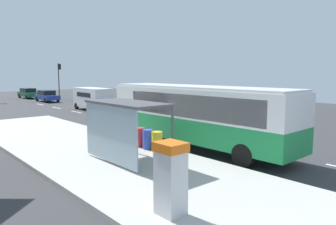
{
  "coord_description": "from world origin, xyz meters",
  "views": [
    {
      "loc": [
        -13.54,
        -10.34,
        3.91
      ],
      "look_at": [
        -1.0,
        3.91,
        1.5
      ],
      "focal_mm": 34.02,
      "sensor_mm": 36.0,
      "label": 1
    }
  ],
  "objects_px": {
    "sedan_far": "(47,96)",
    "bus_shelter": "(121,116)",
    "ticket_machine": "(171,178)",
    "white_van": "(93,97)",
    "recycling_bin_yellow": "(157,142)",
    "sedan_near": "(28,93)",
    "bus": "(196,113)",
    "recycling_bin_red": "(140,137)",
    "traffic_light_near_side": "(59,75)",
    "recycling_bin_blue": "(148,139)"
  },
  "relations": [
    {
      "from": "bus",
      "to": "recycling_bin_blue",
      "type": "distance_m",
      "value": 2.88
    },
    {
      "from": "traffic_light_near_side",
      "to": "recycling_bin_blue",
      "type": "bearing_deg",
      "value": -106.04
    },
    {
      "from": "recycling_bin_blue",
      "to": "bus_shelter",
      "type": "height_order",
      "value": "bus_shelter"
    },
    {
      "from": "bus",
      "to": "sedan_near",
      "type": "bearing_deg",
      "value": 84.07
    },
    {
      "from": "bus",
      "to": "traffic_light_near_side",
      "type": "bearing_deg",
      "value": 78.21
    },
    {
      "from": "white_van",
      "to": "bus",
      "type": "bearing_deg",
      "value": -102.03
    },
    {
      "from": "sedan_near",
      "to": "recycling_bin_yellow",
      "type": "bearing_deg",
      "value": -99.59
    },
    {
      "from": "sedan_far",
      "to": "recycling_bin_red",
      "type": "xyz_separation_m",
      "value": [
        -6.5,
        -29.62,
        -0.14
      ]
    },
    {
      "from": "recycling_bin_red",
      "to": "sedan_far",
      "type": "bearing_deg",
      "value": 77.62
    },
    {
      "from": "sedan_far",
      "to": "ticket_machine",
      "type": "bearing_deg",
      "value": -106.07
    },
    {
      "from": "bus",
      "to": "white_van",
      "type": "distance_m",
      "value": 18.78
    },
    {
      "from": "recycling_bin_red",
      "to": "traffic_light_near_side",
      "type": "relative_size",
      "value": 0.18
    },
    {
      "from": "white_van",
      "to": "recycling_bin_yellow",
      "type": "xyz_separation_m",
      "value": [
        -6.4,
        -18.23,
        -0.69
      ]
    },
    {
      "from": "traffic_light_near_side",
      "to": "sedan_near",
      "type": "bearing_deg",
      "value": 128.46
    },
    {
      "from": "ticket_machine",
      "to": "bus_shelter",
      "type": "bearing_deg",
      "value": 70.69
    },
    {
      "from": "bus",
      "to": "recycling_bin_red",
      "type": "relative_size",
      "value": 11.62
    },
    {
      "from": "bus",
      "to": "recycling_bin_yellow",
      "type": "height_order",
      "value": "bus"
    },
    {
      "from": "sedan_near",
      "to": "traffic_light_near_side",
      "type": "xyz_separation_m",
      "value": [
        3.2,
        -4.03,
        2.66
      ]
    },
    {
      "from": "bus",
      "to": "recycling_bin_red",
      "type": "distance_m",
      "value": 3.15
    },
    {
      "from": "bus",
      "to": "sedan_far",
      "type": "bearing_deg",
      "value": 82.66
    },
    {
      "from": "recycling_bin_red",
      "to": "bus_shelter",
      "type": "distance_m",
      "value": 3.16
    },
    {
      "from": "sedan_far",
      "to": "recycling_bin_yellow",
      "type": "bearing_deg",
      "value": -101.84
    },
    {
      "from": "recycling_bin_blue",
      "to": "white_van",
      "type": "bearing_deg",
      "value": 69.95
    },
    {
      "from": "bus",
      "to": "recycling_bin_yellow",
      "type": "relative_size",
      "value": 11.62
    },
    {
      "from": "ticket_machine",
      "to": "recycling_bin_yellow",
      "type": "relative_size",
      "value": 2.04
    },
    {
      "from": "sedan_far",
      "to": "traffic_light_near_side",
      "type": "xyz_separation_m",
      "value": [
        3.2,
        3.4,
        2.66
      ]
    },
    {
      "from": "sedan_far",
      "to": "traffic_light_near_side",
      "type": "relative_size",
      "value": 0.85
    },
    {
      "from": "traffic_light_near_side",
      "to": "bus_shelter",
      "type": "xyz_separation_m",
      "value": [
        -11.91,
        -34.76,
        -1.36
      ]
    },
    {
      "from": "recycling_bin_blue",
      "to": "ticket_machine",
      "type": "bearing_deg",
      "value": -123.12
    },
    {
      "from": "sedan_near",
      "to": "white_van",
      "type": "bearing_deg",
      "value": -90.28
    },
    {
      "from": "recycling_bin_yellow",
      "to": "recycling_bin_blue",
      "type": "height_order",
      "value": "same"
    },
    {
      "from": "ticket_machine",
      "to": "traffic_light_near_side",
      "type": "relative_size",
      "value": 0.37
    },
    {
      "from": "bus_shelter",
      "to": "traffic_light_near_side",
      "type": "bearing_deg",
      "value": 71.08
    },
    {
      "from": "bus",
      "to": "sedan_far",
      "type": "distance_m",
      "value": 31.42
    },
    {
      "from": "bus",
      "to": "bus_shelter",
      "type": "xyz_separation_m",
      "value": [
        -4.7,
        -0.21,
        0.25
      ]
    },
    {
      "from": "bus",
      "to": "bus_shelter",
      "type": "height_order",
      "value": "bus"
    },
    {
      "from": "ticket_machine",
      "to": "recycling_bin_blue",
      "type": "bearing_deg",
      "value": 56.88
    },
    {
      "from": "traffic_light_near_side",
      "to": "bus_shelter",
      "type": "distance_m",
      "value": 36.76
    },
    {
      "from": "white_van",
      "to": "recycling_bin_yellow",
      "type": "relative_size",
      "value": 5.54
    },
    {
      "from": "ticket_machine",
      "to": "sedan_far",
      "type": "bearing_deg",
      "value": 73.93
    },
    {
      "from": "bus",
      "to": "ticket_machine",
      "type": "relative_size",
      "value": 5.69
    },
    {
      "from": "white_van",
      "to": "ticket_machine",
      "type": "relative_size",
      "value": 2.71
    },
    {
      "from": "bus_shelter",
      "to": "ticket_machine",
      "type": "bearing_deg",
      "value": -109.31
    },
    {
      "from": "sedan_far",
      "to": "bus_shelter",
      "type": "xyz_separation_m",
      "value": [
        -8.71,
        -31.35,
        1.31
      ]
    },
    {
      "from": "recycling_bin_blue",
      "to": "bus_shelter",
      "type": "relative_size",
      "value": 0.24
    },
    {
      "from": "ticket_machine",
      "to": "recycling_bin_yellow",
      "type": "xyz_separation_m",
      "value": [
        4.0,
        5.42,
        -0.52
      ]
    },
    {
      "from": "sedan_far",
      "to": "bus_shelter",
      "type": "height_order",
      "value": "bus_shelter"
    },
    {
      "from": "recycling_bin_yellow",
      "to": "traffic_light_near_side",
      "type": "distance_m",
      "value": 35.87
    },
    {
      "from": "white_van",
      "to": "sedan_far",
      "type": "relative_size",
      "value": 1.19
    },
    {
      "from": "white_van",
      "to": "ticket_machine",
      "type": "xyz_separation_m",
      "value": [
        -10.4,
        -23.66,
        -0.17
      ]
    }
  ]
}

